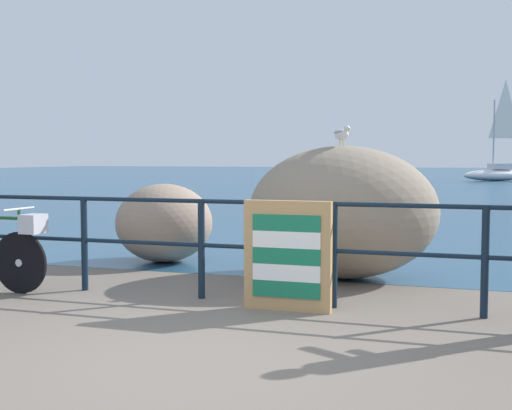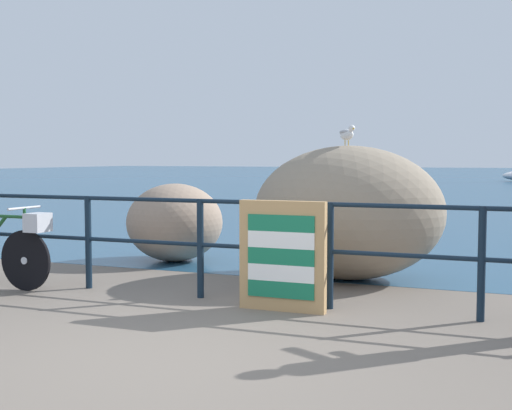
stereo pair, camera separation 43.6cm
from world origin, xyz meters
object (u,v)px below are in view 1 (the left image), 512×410
(folded_deckchair_stack, at_px, (287,256))
(breakwater_boulder_left, at_px, (164,223))
(seagull, at_px, (342,134))
(sailboat, at_px, (497,169))
(breakwater_boulder_main, at_px, (342,212))

(folded_deckchair_stack, xyz_separation_m, breakwater_boulder_left, (-2.42, 2.35, 0.02))
(folded_deckchair_stack, relative_size, seagull, 3.51)
(folded_deckchair_stack, height_order, seagull, seagull)
(sailboat, bearing_deg, folded_deckchair_stack, 52.45)
(breakwater_boulder_main, relative_size, sailboat, 0.37)
(folded_deckchair_stack, distance_m, breakwater_boulder_left, 3.38)
(folded_deckchair_stack, height_order, breakwater_boulder_left, breakwater_boulder_left)
(folded_deckchair_stack, height_order, breakwater_boulder_main, breakwater_boulder_main)
(folded_deckchair_stack, relative_size, sailboat, 0.17)
(breakwater_boulder_main, height_order, breakwater_boulder_left, breakwater_boulder_main)
(folded_deckchair_stack, relative_size, breakwater_boulder_main, 0.46)
(sailboat, bearing_deg, seagull, 52.49)
(breakwater_boulder_main, bearing_deg, seagull, -90.65)
(breakwater_boulder_main, xyz_separation_m, breakwater_boulder_left, (-2.57, 0.45, -0.25))
(breakwater_boulder_left, bearing_deg, seagull, -11.66)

